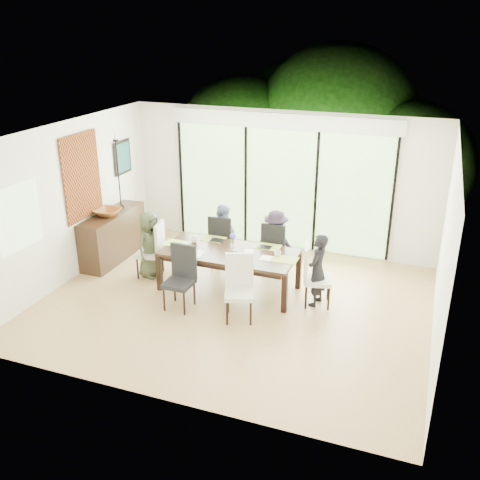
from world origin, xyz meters
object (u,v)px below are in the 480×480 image
(cup_c, at_px, (278,253))
(bowl, at_px, (108,212))
(chair_left_end, at_px, (149,249))
(vase, at_px, (233,247))
(chair_near_right, at_px, (239,289))
(cup_a, at_px, (194,240))
(chair_right_end, at_px, (318,275))
(chair_far_right, at_px, (276,247))
(chair_far_left, at_px, (223,240))
(person_far_left, at_px, (223,236))
(person_left_end, at_px, (150,245))
(person_far_right, at_px, (276,243))
(cup_b, at_px, (235,252))
(sideboard, at_px, (113,236))
(person_right_end, at_px, (317,270))
(chair_near_left, at_px, (178,279))
(table_top, at_px, (229,253))
(laptop, at_px, (180,246))

(cup_c, xyz_separation_m, bowl, (-3.30, 0.21, 0.23))
(chair_left_end, height_order, vase, chair_left_end)
(chair_near_right, height_order, vase, chair_near_right)
(cup_c, bearing_deg, cup_a, 178.09)
(chair_right_end, height_order, chair_far_right, same)
(chair_far_left, distance_m, person_far_left, 0.09)
(person_left_end, height_order, vase, person_left_end)
(chair_far_left, height_order, person_left_end, person_left_end)
(cup_a, height_order, cup_c, same)
(chair_left_end, xyz_separation_m, person_far_right, (2.05, 0.83, 0.09))
(person_left_end, height_order, cup_b, person_left_end)
(cup_a, distance_m, cup_c, 1.50)
(chair_far_left, height_order, sideboard, chair_far_left)
(person_left_end, relative_size, person_right_end, 1.00)
(chair_left_end, distance_m, cup_c, 2.31)
(sideboard, bearing_deg, chair_far_left, 12.17)
(chair_far_right, relative_size, vase, 9.17)
(chair_near_left, distance_m, bowl, 2.36)
(table_top, height_order, person_right_end, person_right_end)
(chair_near_left, height_order, vase, chair_near_left)
(chair_near_right, bearing_deg, person_far_left, 100.03)
(table_top, relative_size, person_far_right, 1.86)
(person_far_right, distance_m, cup_a, 1.43)
(chair_left_end, xyz_separation_m, cup_c, (2.30, 0.10, 0.23))
(chair_near_right, distance_m, cup_b, 0.88)
(person_far_right, distance_m, vase, 0.94)
(chair_near_right, relative_size, cup_a, 8.87)
(cup_b, xyz_separation_m, sideboard, (-2.65, 0.51, -0.28))
(vase, height_order, cup_b, vase)
(chair_far_left, distance_m, sideboard, 2.10)
(person_far_left, distance_m, laptop, 1.02)
(sideboard, bearing_deg, cup_b, -10.87)
(chair_far_right, distance_m, cup_b, 1.06)
(person_far_right, xyz_separation_m, vase, (-0.50, -0.78, 0.15))
(person_left_end, distance_m, sideboard, 1.11)
(chair_left_end, xyz_separation_m, cup_a, (0.80, 0.15, 0.23))
(chair_near_right, height_order, person_left_end, person_left_end)
(vase, height_order, cup_c, vase)
(chair_far_right, bearing_deg, bowl, 9.16)
(person_left_end, relative_size, cup_c, 10.40)
(chair_left_end, height_order, bowl, bowl)
(table_top, xyz_separation_m, laptop, (-0.85, -0.10, 0.04))
(chair_near_left, relative_size, person_left_end, 0.85)
(cup_a, bearing_deg, vase, -7.59)
(person_right_end, bearing_deg, chair_right_end, 98.80)
(person_far_left, relative_size, vase, 10.75)
(person_left_end, distance_m, cup_a, 0.81)
(chair_right_end, height_order, cup_c, chair_right_end)
(vase, distance_m, cup_a, 0.76)
(chair_far_left, distance_m, vase, 0.97)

